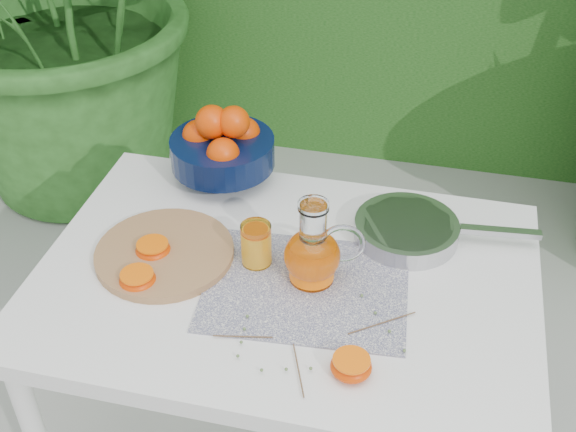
% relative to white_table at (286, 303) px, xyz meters
% --- Properties ---
extents(white_table, '(1.00, 0.70, 0.75)m').
position_rel_white_table_xyz_m(white_table, '(0.00, 0.00, 0.00)').
color(white_table, white).
rests_on(white_table, ground).
extents(placemat, '(0.42, 0.34, 0.00)m').
position_rel_white_table_xyz_m(placemat, '(0.05, -0.03, 0.08)').
color(placemat, '#0B0C3F').
rests_on(placemat, white_table).
extents(cutting_board, '(0.32, 0.32, 0.02)m').
position_rel_white_table_xyz_m(cutting_board, '(-0.25, -0.01, 0.09)').
color(cutting_board, olive).
rests_on(cutting_board, white_table).
extents(fruit_bowl, '(0.31, 0.31, 0.19)m').
position_rel_white_table_xyz_m(fruit_bowl, '(-0.22, 0.30, 0.17)').
color(fruit_bowl, black).
rests_on(fruit_bowl, white_table).
extents(juice_pitcher, '(0.17, 0.13, 0.18)m').
position_rel_white_table_xyz_m(juice_pitcher, '(0.06, -0.00, 0.15)').
color(juice_pitcher, white).
rests_on(juice_pitcher, white_table).
extents(juice_tumbler, '(0.07, 0.07, 0.09)m').
position_rel_white_table_xyz_m(juice_tumbler, '(-0.06, 0.02, 0.13)').
color(juice_tumbler, white).
rests_on(juice_tumbler, white_table).
extents(saute_pan, '(0.40, 0.24, 0.04)m').
position_rel_white_table_xyz_m(saute_pan, '(0.23, 0.17, 0.10)').
color(saute_pan, '#ABABAF').
rests_on(saute_pan, white_table).
extents(orange_halves, '(0.53, 0.30, 0.04)m').
position_rel_white_table_xyz_m(orange_halves, '(-0.13, -0.11, 0.10)').
color(orange_halves, '#E94102').
rests_on(orange_halves, white_table).
extents(thyme_sprigs, '(0.35, 0.27, 0.01)m').
position_rel_white_table_xyz_m(thyme_sprigs, '(0.09, -0.18, 0.09)').
color(thyme_sprigs, brown).
rests_on(thyme_sprigs, white_table).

